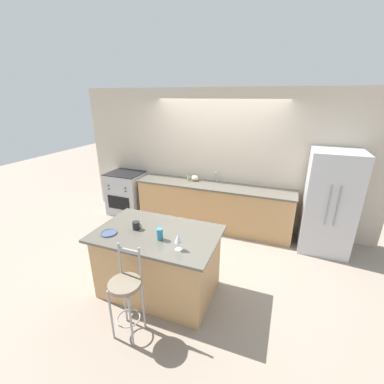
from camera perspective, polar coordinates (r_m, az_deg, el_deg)
The scene contains 14 objects.
ground_plane at distance 5.14m, azimuth 3.37°, elevation -9.20°, with size 18.00×18.00×0.00m, color gray.
wall_back at distance 5.22m, azimuth 5.88°, elevation 7.24°, with size 6.00×0.07×2.70m.
back_counter at distance 5.23m, azimuth 4.66°, elevation -3.04°, with size 3.12×0.64×0.91m.
sink_faucet at distance 5.20m, azimuth 5.43°, elevation 3.71°, with size 0.02×0.13×0.22m.
kitchen_island at distance 3.60m, azimuth -7.47°, elevation -15.15°, with size 1.59×1.01×0.91m.
refrigerator at distance 4.89m, azimuth 28.18°, elevation -2.01°, with size 0.78×0.76×1.75m.
oven_range at distance 6.03m, azimuth -14.29°, elevation -0.18°, with size 0.76×0.67×0.95m.
bar_stool_near at distance 3.05m, azimuth -14.43°, elevation -20.71°, with size 0.35×0.35×1.09m.
dinner_plate at distance 3.46m, azimuth -18.01°, elevation -8.66°, with size 0.21×0.21×0.02m.
wine_glass at distance 2.93m, azimuth -3.11°, elevation -10.27°, with size 0.08×0.08×0.20m.
coffee_mug at distance 3.46m, azimuth -12.28°, elevation -7.28°, with size 0.13×0.10×0.10m.
tumbler_cup at distance 3.17m, azimuth -7.17°, elevation -9.27°, with size 0.08×0.08×0.15m.
pumpkin_decoration at distance 5.27m, azimuth 0.66°, elevation 3.12°, with size 0.14×0.14×0.14m.
soap_bottle at distance 5.27m, azimuth -0.76°, elevation 3.11°, with size 0.06×0.06×0.14m.
Camera 1 is at (1.30, -4.26, 2.56)m, focal length 24.00 mm.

